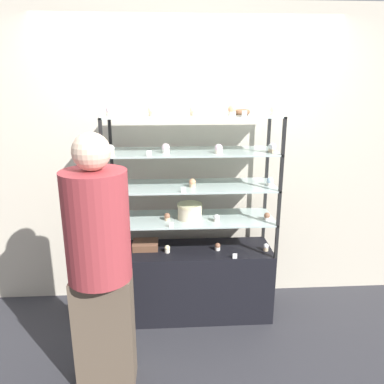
{
  "coord_description": "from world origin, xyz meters",
  "views": [
    {
      "loc": [
        -0.18,
        -2.9,
        1.97
      ],
      "look_at": [
        0.0,
        0.0,
        1.12
      ],
      "focal_mm": 35.0,
      "sensor_mm": 36.0,
      "label": 1
    }
  ],
  "objects": [
    {
      "name": "back_wall",
      "position": [
        0.0,
        0.37,
        1.3
      ],
      "size": [
        8.0,
        0.05,
        2.6
      ],
      "color": "beige",
      "rests_on": "ground_plane"
    },
    {
      "name": "cupcake_6",
      "position": [
        0.19,
        -0.09,
        0.92
      ],
      "size": [
        0.05,
        0.05,
        0.06
      ],
      "color": "white",
      "rests_on": "display_riser_lower"
    },
    {
      "name": "display_base",
      "position": [
        0.0,
        0.0,
        0.31
      ],
      "size": [
        1.34,
        0.44,
        0.61
      ],
      "color": "black",
      "rests_on": "ground_plane"
    },
    {
      "name": "cupcake_16",
      "position": [
        -0.3,
        -0.11,
        1.77
      ],
      "size": [
        0.06,
        0.06,
        0.08
      ],
      "color": "#CCB28C",
      "rests_on": "display_riser_top"
    },
    {
      "name": "cupcake_14",
      "position": [
        0.61,
        -0.09,
        1.49
      ],
      "size": [
        0.06,
        0.06,
        0.07
      ],
      "color": "#CCB28C",
      "rests_on": "display_riser_upper"
    },
    {
      "name": "price_tag_2",
      "position": [
        -0.08,
        -0.2,
        1.19
      ],
      "size": [
        0.04,
        0.0,
        0.04
      ],
      "color": "white",
      "rests_on": "display_riser_middle"
    },
    {
      "name": "cupcake_19",
      "position": [
        0.62,
        -0.08,
        1.77
      ],
      "size": [
        0.06,
        0.06,
        0.08
      ],
      "color": "beige",
      "rests_on": "display_riser_top"
    },
    {
      "name": "cupcake_11",
      "position": [
        -0.62,
        -0.1,
        1.49
      ],
      "size": [
        0.06,
        0.06,
        0.07
      ],
      "color": "#CCB28C",
      "rests_on": "display_riser_upper"
    },
    {
      "name": "cupcake_4",
      "position": [
        -0.62,
        -0.08,
        0.92
      ],
      "size": [
        0.05,
        0.05,
        0.06
      ],
      "color": "white",
      "rests_on": "display_riser_lower"
    },
    {
      "name": "cupcake_9",
      "position": [
        -0.0,
        -0.05,
        1.2
      ],
      "size": [
        0.05,
        0.05,
        0.07
      ],
      "color": "#CCB28C",
      "rests_on": "display_riser_middle"
    },
    {
      "name": "cupcake_1",
      "position": [
        -0.21,
        -0.05,
        0.64
      ],
      "size": [
        0.05,
        0.05,
        0.06
      ],
      "color": "beige",
      "rests_on": "display_base"
    },
    {
      "name": "cupcake_5",
      "position": [
        -0.2,
        -0.04,
        0.92
      ],
      "size": [
        0.05,
        0.05,
        0.06
      ],
      "color": "#CCB28C",
      "rests_on": "display_riser_lower"
    },
    {
      "name": "cupcake_8",
      "position": [
        -0.62,
        -0.07,
        1.2
      ],
      "size": [
        0.05,
        0.05,
        0.07
      ],
      "color": "white",
      "rests_on": "display_riser_middle"
    },
    {
      "name": "cupcake_17",
      "position": [
        0.01,
        -0.09,
        1.77
      ],
      "size": [
        0.06,
        0.06,
        0.08
      ],
      "color": "#CCB28C",
      "rests_on": "display_riser_top"
    },
    {
      "name": "cupcake_10",
      "position": [
        0.62,
        -0.04,
        1.2
      ],
      "size": [
        0.05,
        0.05,
        0.07
      ],
      "color": "white",
      "rests_on": "display_riser_middle"
    },
    {
      "name": "cupcake_13",
      "position": [
        0.19,
        -0.12,
        1.49
      ],
      "size": [
        0.06,
        0.06,
        0.07
      ],
      "color": "beige",
      "rests_on": "display_riser_upper"
    },
    {
      "name": "cupcake_3",
      "position": [
        0.62,
        -0.07,
        0.64
      ],
      "size": [
        0.05,
        0.05,
        0.06
      ],
      "color": "#CCB28C",
      "rests_on": "display_base"
    },
    {
      "name": "customer_figure",
      "position": [
        -0.62,
        -0.76,
        0.91
      ],
      "size": [
        0.4,
        0.4,
        1.7
      ],
      "color": "brown",
      "rests_on": "ground_plane"
    },
    {
      "name": "donut_glazed",
      "position": [
        0.38,
        -0.01,
        1.75
      ],
      "size": [
        0.13,
        0.13,
        0.04
      ],
      "color": "brown",
      "rests_on": "display_riser_top"
    },
    {
      "name": "price_tag_1",
      "position": [
        -0.17,
        -0.2,
        0.91
      ],
      "size": [
        0.04,
        0.0,
        0.04
      ],
      "color": "white",
      "rests_on": "display_riser_lower"
    },
    {
      "name": "sheet_cake_frosted",
      "position": [
        -0.39,
        0.03,
        0.65
      ],
      "size": [
        0.21,
        0.17,
        0.07
      ],
      "color": "brown",
      "rests_on": "display_base"
    },
    {
      "name": "display_riser_lower",
      "position": [
        0.0,
        0.0,
        0.88
      ],
      "size": [
        1.34,
        0.44,
        0.28
      ],
      "color": "black",
      "rests_on": "display_base"
    },
    {
      "name": "display_riser_top",
      "position": [
        0.0,
        0.0,
        1.71
      ],
      "size": [
        1.34,
        0.44,
        0.28
      ],
      "color": "black",
      "rests_on": "display_riser_upper"
    },
    {
      "name": "display_riser_upper",
      "position": [
        0.0,
        0.0,
        1.43
      ],
      "size": [
        1.34,
        0.44,
        0.28
      ],
      "color": "black",
      "rests_on": "display_riser_middle"
    },
    {
      "name": "cupcake_15",
      "position": [
        -0.6,
        -0.08,
        1.77
      ],
      "size": [
        0.06,
        0.06,
        0.08
      ],
      "color": "beige",
      "rests_on": "display_riser_top"
    },
    {
      "name": "cupcake_2",
      "position": [
        0.21,
        -0.04,
        0.64
      ],
      "size": [
        0.05,
        0.05,
        0.06
      ],
      "color": "white",
      "rests_on": "display_base"
    },
    {
      "name": "price_tag_0",
      "position": [
        0.33,
        -0.2,
        0.64
      ],
      "size": [
        0.04,
        0.0,
        0.04
      ],
      "color": "white",
      "rests_on": "display_base"
    },
    {
      "name": "cupcake_0",
      "position": [
        -0.62,
        -0.07,
        0.64
      ],
      "size": [
        0.05,
        0.05,
        0.06
      ],
      "color": "beige",
      "rests_on": "display_base"
    },
    {
      "name": "ground_plane",
      "position": [
        0.0,
        0.0,
        0.0
      ],
      "size": [
        20.0,
        20.0,
        0.0
      ],
      "primitive_type": "plane",
      "color": "#2D2D33"
    },
    {
      "name": "price_tag_3",
      "position": [
        -0.32,
        -0.2,
        1.47
      ],
      "size": [
        0.04,
        0.0,
        0.04
      ],
      "color": "white",
      "rests_on": "display_riser_upper"
    },
    {
      "name": "cupcake_18",
      "position": [
        0.3,
        -0.07,
        1.77
      ],
      "size": [
        0.06,
        0.06,
        0.08
      ],
      "color": "beige",
      "rests_on": "display_riser_top"
    },
    {
      "name": "price_tag_4",
      "position": [
        0.36,
        -0.2,
        1.75
      ],
      "size": [
        0.04,
        0.0,
        0.04
      ],
      "color": "white",
      "rests_on": "display_riser_top"
    },
    {
      "name": "cupcake_7",
      "position": [
        0.61,
        -0.08,
        0.92
      ],
      "size": [
        0.05,
        0.05,
        0.06
      ],
      "color": "white",
      "rests_on": "display_riser_lower"
    },
    {
      "name": "cupcake_12",
      "position": [
        -0.2,
        -0.07,
        1.49
      ],
      "size": [
        0.06,
        0.06,
        0.07
      ],
      "color": "white",
      "rests_on": "display_riser_upper"
    },
    {
      "name": "display_riser_middle",
      "position": [
        0.0,
        0.0,
        1.16
      ],
      "size": [
        1.34,
        0.44,
        0.28
      ],
      "color": "black",
      "rests_on": "display_riser_lower"
    },
    {
      "name": "layer_cake_centerpiece",
      "position": [
        -0.02,
        -0.02,
        0.96
      ],
      "size": [
        0.2,
        0.2,
        0.13
      ],
      "color": "beige",
      "rests_on": "display_riser_lower"
    }
  ]
}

